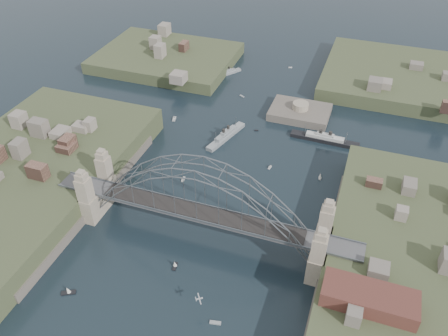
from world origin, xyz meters
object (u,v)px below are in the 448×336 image
at_px(fort_island, 299,116).
at_px(ocean_liner, 325,139).
at_px(wharf_shed, 369,298).
at_px(naval_cruiser_far, 228,73).
at_px(bridge, 201,202).
at_px(naval_cruiser_near, 226,136).

height_order(fort_island, ocean_liner, ocean_liner).
bearing_deg(wharf_shed, naval_cruiser_far, 122.73).
height_order(wharf_shed, ocean_liner, wharf_shed).
bearing_deg(bridge, wharf_shed, -17.65).
relative_size(fort_island, naval_cruiser_near, 1.10).
xyz_separation_m(wharf_shed, naval_cruiser_near, (-53.32, 60.49, -9.07)).
bearing_deg(wharf_shed, naval_cruiser_near, 131.40).
distance_m(naval_cruiser_near, naval_cruiser_far, 49.34).
height_order(bridge, naval_cruiser_near, bridge).
bearing_deg(fort_island, naval_cruiser_far, 147.80).
bearing_deg(naval_cruiser_near, fort_island, 47.80).
relative_size(naval_cruiser_near, ocean_liner, 0.84).
height_order(wharf_shed, naval_cruiser_near, wharf_shed).
distance_m(bridge, wharf_shed, 46.23).
bearing_deg(fort_island, bridge, -99.73).
distance_m(wharf_shed, naval_cruiser_near, 81.14).
bearing_deg(naval_cruiser_near, bridge, -78.66).
relative_size(fort_island, ocean_liner, 0.92).
distance_m(fort_island, naval_cruiser_near, 31.76).
bearing_deg(wharf_shed, ocean_liner, 106.08).
xyz_separation_m(bridge, naval_cruiser_near, (-9.32, 46.49, -11.39)).
xyz_separation_m(fort_island, ocean_liner, (11.80, -13.93, 1.25)).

